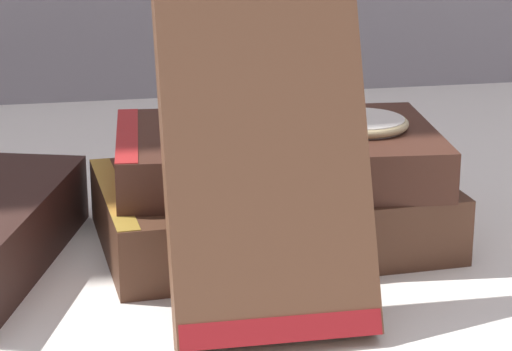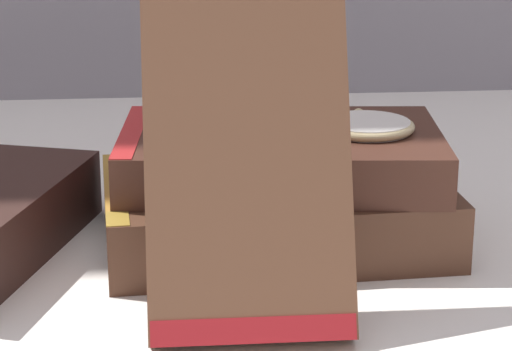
# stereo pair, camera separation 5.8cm
# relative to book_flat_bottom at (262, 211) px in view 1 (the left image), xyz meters

# --- Properties ---
(ground_plane) EXTENTS (3.00, 3.00, 0.00)m
(ground_plane) POSITION_rel_book_flat_bottom_xyz_m (0.02, -0.05, -0.02)
(ground_plane) COLOR white
(book_flat_bottom) EXTENTS (0.20, 0.14, 0.04)m
(book_flat_bottom) POSITION_rel_book_flat_bottom_xyz_m (0.00, 0.00, 0.00)
(book_flat_bottom) COLOR #4C2D1E
(book_flat_bottom) RESTS_ON ground_plane
(book_flat_top) EXTENTS (0.19, 0.13, 0.03)m
(book_flat_top) POSITION_rel_book_flat_bottom_xyz_m (0.00, 0.00, 0.03)
(book_flat_top) COLOR #422319
(book_flat_top) RESTS_ON book_flat_bottom
(book_leaning_front) EXTENTS (0.10, 0.08, 0.16)m
(book_leaning_front) POSITION_rel_book_flat_bottom_xyz_m (-0.02, -0.10, 0.06)
(book_leaning_front) COLOR brown
(book_leaning_front) RESTS_ON ground_plane
(pocket_watch) EXTENTS (0.05, 0.06, 0.01)m
(pocket_watch) POSITION_rel_book_flat_bottom_xyz_m (0.06, -0.00, 0.05)
(pocket_watch) COLOR silver
(pocket_watch) RESTS_ON book_flat_top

